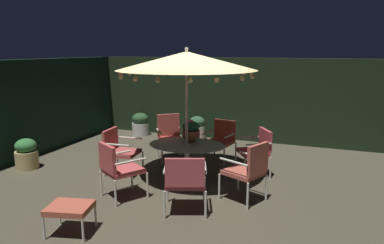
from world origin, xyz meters
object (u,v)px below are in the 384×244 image
Objects in this scene: patio_umbrella at (187,61)px; patio_chair_northeast at (249,168)px; centerpiece_planter at (191,130)px; ottoman_footrest at (70,209)px; patio_chair_west at (118,166)px; potted_plant_front_corner at (26,154)px; patio_chair_north at (185,179)px; patio_chair_southwest at (119,148)px; potted_plant_right_far at (197,128)px; patio_chair_southeast at (221,138)px; patio_chair_east at (257,148)px; patio_chair_south at (170,134)px; potted_plant_right_near at (140,124)px; patio_dining_table at (187,152)px.

patio_umbrella reaches higher than patio_chair_northeast.
ottoman_footrest is at bearing -105.59° from centerpiece_planter.
centerpiece_planter is at bearing 62.18° from patio_chair_west.
patio_chair_west reaches higher than potted_plant_front_corner.
patio_chair_west is at bearing -121.43° from patio_umbrella.
potted_plant_front_corner is at bearing 168.87° from patio_chair_north.
patio_umbrella is 4.03m from potted_plant_front_corner.
patio_chair_southwest reaches higher than potted_plant_right_far.
centerpiece_planter is 1.32m from patio_chair_southeast.
patio_umbrella is at bearing -147.67° from patio_chair_east.
patio_chair_west is 1.27m from ottoman_footrest.
patio_chair_southeast is at bearing 12.60° from patio_chair_south.
patio_umbrella is 2.66× the size of patio_chair_west.
ottoman_footrest is 5.51m from potted_plant_right_far.
patio_chair_east is at bearing 18.56° from patio_chair_southwest.
potted_plant_front_corner is at bearing -151.73° from patio_chair_southeast.
patio_chair_south is at bearing -90.15° from potted_plant_right_far.
potted_plant_right_near is at bearing 109.27° from ottoman_footrest.
patio_chair_southeast is (-0.23, 2.80, -0.03)m from patio_chair_north.
centerpiece_planter is 0.65× the size of ottoman_footrest.
patio_dining_table is 2.25× the size of potted_plant_right_near.
patio_chair_west is 1.50× the size of potted_plant_front_corner.
patio_chair_northeast is 1.13× the size of patio_chair_southwest.
patio_chair_east is 4.48m from potted_plant_right_near.
patio_chair_south is 1.85m from potted_plant_right_far.
patio_chair_west reaches higher than patio_chair_southwest.
centerpiece_planter is 1.60m from patio_chair_northeast.
potted_plant_right_near is (-4.00, 3.58, -0.26)m from patio_chair_northeast.
patio_chair_east is (0.71, 2.14, 0.00)m from patio_chair_north.
patio_dining_table is 1.46× the size of patio_chair_south.
potted_plant_right_near is (-1.21, 3.10, -0.19)m from patio_chair_southwest.
patio_chair_southeast is at bearing 145.28° from patio_chair_east.
patio_chair_north reaches higher than patio_chair_southeast.
patio_chair_northeast is 2.83m from ottoman_footrest.
centerpiece_planter is at bearing -46.00° from potted_plant_right_near.
patio_umbrella is 2.27m from patio_chair_east.
patio_chair_southeast is at bearing -53.70° from potted_plant_right_far.
patio_chair_west is at bearing -134.50° from patio_chair_east.
patio_dining_table is 0.57× the size of patio_umbrella.
patio_chair_west is at bearing -65.76° from potted_plant_right_near.
patio_chair_south is 1.04× the size of patio_chair_west.
potted_plant_right_near is at bearing 77.33° from potted_plant_front_corner.
patio_chair_east is 1.40× the size of potted_plant_right_near.
potted_plant_right_far is at bearing 91.33° from ottoman_footrest.
centerpiece_planter reaches higher than patio_chair_north.
patio_chair_southwest is at bearing 147.75° from patio_chair_north.
patio_chair_southwest is (-1.97, 1.24, -0.03)m from patio_chair_north.
ottoman_footrest is at bearing -87.93° from patio_chair_south.
centerpiece_planter reaches higher than patio_chair_southeast.
patio_chair_southwest is 3.33m from potted_plant_right_near.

